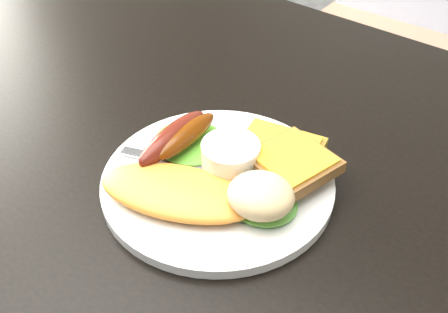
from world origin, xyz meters
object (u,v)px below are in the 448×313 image
at_px(dining_table, 183,160).
at_px(plate, 218,181).
at_px(dining_chair, 374,56).
at_px(person, 388,63).

bearing_deg(dining_table, plate, -18.61).
relative_size(dining_table, dining_chair, 2.78).
distance_m(dining_chair, person, 0.49).
distance_m(dining_table, dining_chair, 0.90).
distance_m(dining_table, person, 0.46).
bearing_deg(plate, person, 92.67).
bearing_deg(dining_table, dining_chair, 98.69).
relative_size(person, plate, 5.74).
xyz_separation_m(person, plate, (0.02, -0.47, 0.09)).
xyz_separation_m(dining_table, dining_chair, (-0.13, 0.85, -0.28)).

